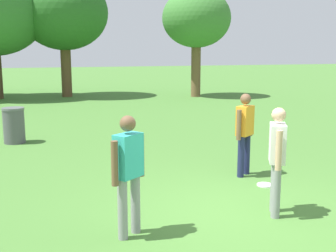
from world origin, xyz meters
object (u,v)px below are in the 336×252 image
at_px(person_thrower, 128,168).
at_px(trash_can_beside_table, 14,125).
at_px(tree_back_right, 196,19).
at_px(tree_back_left, 64,13).
at_px(frisbee, 265,185).
at_px(person_bystander, 277,154).
at_px(person_catcher, 245,129).

xyz_separation_m(person_thrower, trash_can_beside_table, (-1.51, 6.69, -0.46)).
relative_size(trash_can_beside_table, tree_back_right, 0.17).
xyz_separation_m(person_thrower, tree_back_left, (1.10, 18.18, 3.47)).
relative_size(frisbee, tree_back_right, 0.05).
bearing_deg(person_thrower, trash_can_beside_table, 102.70).
height_order(person_bystander, frisbee, person_bystander).
xyz_separation_m(frisbee, trash_can_beside_table, (-4.40, 5.44, 0.47)).
bearing_deg(tree_back_right, trash_can_beside_table, -134.97).
relative_size(person_thrower, person_catcher, 1.00).
xyz_separation_m(tree_back_left, tree_back_right, (6.59, -2.29, -0.31)).
height_order(person_bystander, tree_back_left, tree_back_left).
height_order(person_thrower, trash_can_beside_table, person_thrower).
height_order(person_catcher, tree_back_right, tree_back_right).
bearing_deg(person_catcher, person_thrower, -145.20).
xyz_separation_m(person_thrower, person_bystander, (2.27, 0.00, 0.00)).
xyz_separation_m(person_catcher, frisbee, (0.05, -0.72, -0.93)).
relative_size(person_bystander, tree_back_left, 0.26).
xyz_separation_m(person_bystander, frisbee, (0.62, 1.25, -0.93)).
bearing_deg(trash_can_beside_table, person_thrower, -77.30).
relative_size(person_catcher, tree_back_left, 0.26).
height_order(person_thrower, tree_back_right, tree_back_right).
distance_m(person_thrower, person_bystander, 2.27).
relative_size(person_catcher, tree_back_right, 0.29).
height_order(person_bystander, tree_back_right, tree_back_right).
height_order(trash_can_beside_table, tree_back_right, tree_back_right).
height_order(person_catcher, person_bystander, same).
bearing_deg(tree_back_right, tree_back_left, 160.84).
bearing_deg(frisbee, trash_can_beside_table, 128.95).
bearing_deg(trash_can_beside_table, tree_back_left, 77.24).
relative_size(person_bystander, frisbee, 5.49).
distance_m(frisbee, tree_back_left, 17.58).
distance_m(person_thrower, tree_back_right, 17.94).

